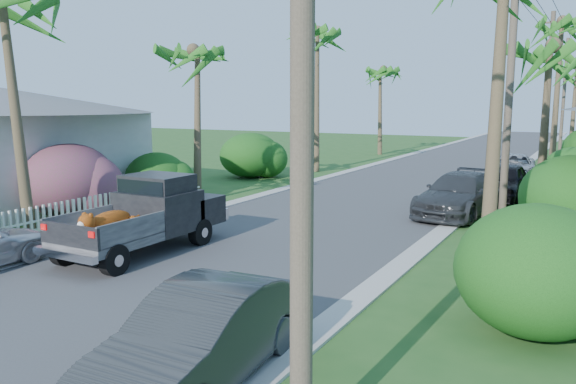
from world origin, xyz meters
The scene contains 26 objects.
ground centered at (0.00, 0.00, 0.00)m, with size 120.00×120.00×0.00m, color #244E1D.
road centered at (0.00, 25.00, 0.01)m, with size 8.00×100.00×0.02m, color #38383A.
curb_left centered at (-4.30, 25.00, 0.03)m, with size 0.60×100.00×0.06m, color #A5A39E.
curb_right centered at (4.30, 25.00, 0.03)m, with size 0.60×100.00×0.06m, color #A5A39E.
pickup_truck centered at (-2.19, 4.02, 1.01)m, with size 1.98×5.12×2.06m.
parked_car_rn centered at (3.60, -1.25, 0.69)m, with size 1.47×4.20×1.38m, color #282A2C.
parked_car_rm centered at (4.12, 13.05, 0.74)m, with size 2.07×5.10×1.48m, color #2E3033.
parked_car_rf centered at (5.00, 17.15, 0.75)m, with size 1.78×4.42×1.51m, color black.
parked_car_rd centered at (4.56, 23.73, 0.66)m, with size 2.20×4.78×1.33m, color #ABACB2.
palm_l_b centered at (-6.80, 12.00, 6.15)m, with size 4.40×4.40×7.40m.
palm_l_c centered at (-6.00, 22.00, 7.91)m, with size 4.40×4.40×9.20m.
palm_l_d centered at (-6.50, 34.00, 6.44)m, with size 4.40×4.40×7.70m.
palm_r_b centered at (6.60, 15.00, 5.95)m, with size 4.40×4.40×7.20m.
palm_r_c centered at (6.20, 26.00, 8.11)m, with size 4.40×4.40×9.40m.
shrub_l_b centered at (-7.80, 6.00, 1.30)m, with size 3.00×3.30×2.60m, color #B11972.
shrub_l_c centered at (-7.40, 10.00, 1.00)m, with size 2.40×2.64×2.00m, color #164112.
shrub_l_d centered at (-8.00, 18.00, 1.20)m, with size 3.20×3.52×2.40m, color #164112.
shrub_r_a centered at (7.60, 3.00, 1.15)m, with size 2.80×3.08×2.30m, color #164112.
shrub_r_b centered at (7.80, 11.00, 1.25)m, with size 3.00×3.30×2.50m, color #164112.
shrub_r_c centered at (7.50, 20.00, 1.05)m, with size 2.60×2.86×2.10m, color #164112.
picket_fence centered at (-6.00, 5.50, 0.50)m, with size 0.10×11.00×1.00m, color white.
house_left centered at (-13.00, 7.00, 2.12)m, with size 9.00×8.00×4.60m.
utility_pole_a centered at (5.60, -2.00, 4.60)m, with size 1.60×0.26×9.00m.
utility_pole_b centered at (5.60, 13.00, 4.60)m, with size 1.60×0.26×9.00m.
utility_pole_c centered at (5.60, 28.00, 4.60)m, with size 1.60×0.26×9.00m.
utility_pole_d centered at (5.60, 43.00, 4.60)m, with size 1.60×0.26×9.00m.
Camera 1 is at (8.37, -7.30, 4.03)m, focal length 35.00 mm.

